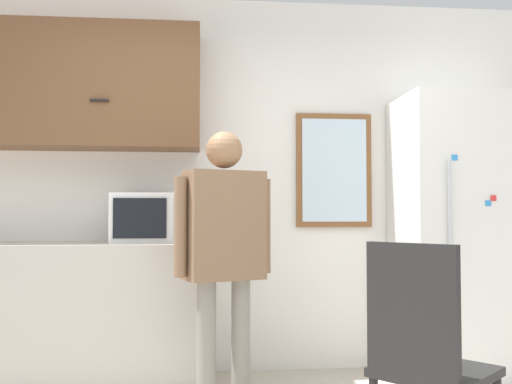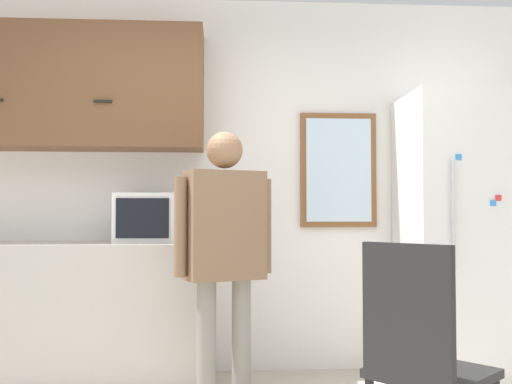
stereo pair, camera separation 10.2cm
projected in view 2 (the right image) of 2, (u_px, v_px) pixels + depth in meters
back_wall at (230, 184)px, 4.17m from camera, size 6.00×0.06×2.70m
counter at (49, 314)px, 3.75m from camera, size 2.01×0.56×0.94m
upper_cabinets at (57, 88)px, 3.92m from camera, size 2.01×0.37×0.85m
microwave at (153, 218)px, 3.82m from camera, size 0.48×0.39×0.33m
person at (224, 241)px, 3.28m from camera, size 0.56×0.36×1.60m
refrigerator at (465, 237)px, 3.89m from camera, size 0.81×0.68×1.94m
chair at (421, 351)px, 2.46m from camera, size 0.64×0.64×1.00m
window at (338, 170)px, 4.18m from camera, size 0.56×0.05×0.84m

